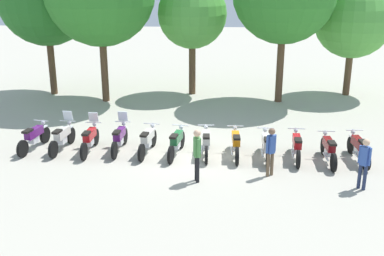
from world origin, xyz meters
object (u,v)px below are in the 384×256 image
(motorcycle_3, at_px, (120,138))
(person_0, at_px, (271,148))
(motorcycle_10, at_px, (329,149))
(motorcycle_4, at_px, (148,140))
(tree_4, at_px, (354,19))
(person_2, at_px, (197,151))
(motorcycle_1, at_px, (62,137))
(motorcycle_9, at_px, (297,146))
(motorcycle_2, at_px, (90,139))
(motorcycle_5, at_px, (177,142))
(motorcycle_0, at_px, (34,137))
(motorcycle_6, at_px, (206,142))
(motorcycle_11, at_px, (359,148))
(motorcycle_7, at_px, (236,143))
(motorcycle_8, at_px, (266,145))
(tree_2, at_px, (192,14))
(person_1, at_px, (364,160))

(motorcycle_3, height_order, person_0, person_0)
(motorcycle_3, distance_m, motorcycle_10, 7.60)
(motorcycle_4, xyz_separation_m, person_0, (4.33, -1.76, 0.46))
(motorcycle_4, bearing_deg, motorcycle_10, -86.57)
(motorcycle_3, xyz_separation_m, tree_4, (10.53, 9.01, 3.52))
(motorcycle_10, xyz_separation_m, person_2, (-4.54, -1.87, 0.53))
(motorcycle_1, height_order, motorcycle_9, motorcycle_1)
(motorcycle_1, xyz_separation_m, motorcycle_2, (1.08, -0.12, 0.00))
(motorcycle_2, distance_m, motorcycle_5, 3.25)
(motorcycle_0, distance_m, motorcycle_6, 6.49)
(motorcycle_2, xyz_separation_m, motorcycle_3, (1.08, 0.17, 0.00))
(motorcycle_9, distance_m, motorcycle_11, 2.16)
(motorcycle_3, height_order, person_2, person_2)
(motorcycle_3, height_order, tree_4, tree_4)
(motorcycle_7, relative_size, motorcycle_8, 1.00)
(motorcycle_8, xyz_separation_m, motorcycle_10, (2.16, -0.22, 0.00))
(motorcycle_6, relative_size, tree_4, 0.36)
(motorcycle_6, distance_m, motorcycle_8, 2.18)
(motorcycle_1, bearing_deg, motorcycle_6, -85.47)
(motorcycle_7, bearing_deg, motorcycle_3, 84.33)
(motorcycle_6, xyz_separation_m, person_0, (2.17, -1.71, 0.46))
(motorcycle_11, distance_m, person_2, 6.00)
(person_2, xyz_separation_m, tree_2, (-0.84, 11.27, 3.22))
(tree_4, bearing_deg, motorcycle_11, -101.18)
(motorcycle_6, bearing_deg, person_0, -130.91)
(motorcycle_8, bearing_deg, motorcycle_3, 85.42)
(motorcycle_7, height_order, motorcycle_11, same)
(motorcycle_2, bearing_deg, person_2, -118.60)
(motorcycle_1, height_order, motorcycle_8, motorcycle_1)
(motorcycle_6, height_order, motorcycle_7, same)
(motorcycle_2, distance_m, motorcycle_3, 1.10)
(motorcycle_6, bearing_deg, motorcycle_7, -94.85)
(motorcycle_0, distance_m, motorcycle_1, 1.08)
(motorcycle_0, height_order, person_0, person_0)
(person_1, bearing_deg, motorcycle_8, -89.00)
(motorcycle_10, bearing_deg, person_2, 111.45)
(motorcycle_3, distance_m, motorcycle_8, 5.43)
(person_2, bearing_deg, person_0, -3.90)
(motorcycle_8, bearing_deg, tree_4, -28.35)
(motorcycle_1, height_order, motorcycle_10, motorcycle_1)
(motorcycle_2, xyz_separation_m, motorcycle_5, (3.25, -0.14, -0.01))
(motorcycle_11, relative_size, tree_2, 0.36)
(motorcycle_3, xyz_separation_m, tree_2, (2.19, 8.74, 3.73))
(motorcycle_11, relative_size, person_2, 1.25)
(person_0, bearing_deg, motorcycle_8, -35.19)
(motorcycle_0, xyz_separation_m, tree_2, (5.44, 8.80, 3.75))
(motorcycle_0, distance_m, motorcycle_7, 7.57)
(motorcycle_2, height_order, motorcycle_9, motorcycle_2)
(motorcycle_1, relative_size, tree_2, 0.36)
(motorcycle_1, relative_size, person_2, 1.25)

